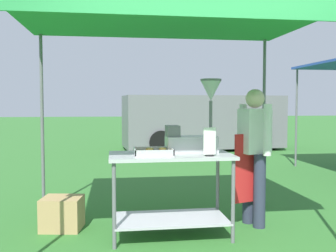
{
  "coord_description": "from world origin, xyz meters",
  "views": [
    {
      "loc": [
        -0.76,
        -2.87,
        1.44
      ],
      "look_at": [
        -0.15,
        1.39,
        1.19
      ],
      "focal_mm": 41.08,
      "sensor_mm": 36.0,
      "label": 1
    }
  ],
  "objects_px": {
    "donut_fryer": "(195,128)",
    "vendor": "(254,149)",
    "stall_canopy": "(169,22)",
    "menu_sign": "(210,144)",
    "donut_tray": "(153,153)",
    "donut_cart": "(171,178)",
    "supply_crate": "(62,213)",
    "van_grey": "(202,122)"
  },
  "relations": [
    {
      "from": "stall_canopy",
      "to": "donut_cart",
      "type": "relative_size",
      "value": 2.51
    },
    {
      "from": "stall_canopy",
      "to": "menu_sign",
      "type": "relative_size",
      "value": 11.17
    },
    {
      "from": "donut_tray",
      "to": "donut_fryer",
      "type": "xyz_separation_m",
      "value": [
        0.48,
        0.16,
        0.24
      ]
    },
    {
      "from": "donut_cart",
      "to": "donut_fryer",
      "type": "relative_size",
      "value": 1.62
    },
    {
      "from": "donut_tray",
      "to": "vendor",
      "type": "distance_m",
      "value": 1.26
    },
    {
      "from": "donut_tray",
      "to": "van_grey",
      "type": "bearing_deg",
      "value": 73.22
    },
    {
      "from": "stall_canopy",
      "to": "menu_sign",
      "type": "bearing_deg",
      "value": -41.49
    },
    {
      "from": "supply_crate",
      "to": "van_grey",
      "type": "distance_m",
      "value": 8.17
    },
    {
      "from": "donut_cart",
      "to": "supply_crate",
      "type": "distance_m",
      "value": 1.34
    },
    {
      "from": "donut_fryer",
      "to": "donut_cart",
      "type": "bearing_deg",
      "value": -161.27
    },
    {
      "from": "vendor",
      "to": "supply_crate",
      "type": "bearing_deg",
      "value": 175.87
    },
    {
      "from": "stall_canopy",
      "to": "donut_tray",
      "type": "relative_size",
      "value": 8.23
    },
    {
      "from": "stall_canopy",
      "to": "van_grey",
      "type": "bearing_deg",
      "value": 74.22
    },
    {
      "from": "menu_sign",
      "to": "van_grey",
      "type": "height_order",
      "value": "van_grey"
    },
    {
      "from": "donut_cart",
      "to": "van_grey",
      "type": "relative_size",
      "value": 0.26
    },
    {
      "from": "donut_tray",
      "to": "supply_crate",
      "type": "relative_size",
      "value": 0.81
    },
    {
      "from": "stall_canopy",
      "to": "supply_crate",
      "type": "xyz_separation_m",
      "value": [
        -1.2,
        0.3,
        -2.14
      ]
    },
    {
      "from": "donut_cart",
      "to": "stall_canopy",
      "type": "bearing_deg",
      "value": 90.0
    },
    {
      "from": "stall_canopy",
      "to": "donut_tray",
      "type": "bearing_deg",
      "value": -140.42
    },
    {
      "from": "vendor",
      "to": "supply_crate",
      "type": "xyz_separation_m",
      "value": [
        -2.22,
        0.16,
        -0.72
      ]
    },
    {
      "from": "supply_crate",
      "to": "donut_fryer",
      "type": "bearing_deg",
      "value": -11.21
    },
    {
      "from": "stall_canopy",
      "to": "menu_sign",
      "type": "distance_m",
      "value": 1.39
    },
    {
      "from": "vendor",
      "to": "supply_crate",
      "type": "relative_size",
      "value": 3.26
    },
    {
      "from": "donut_cart",
      "to": "donut_tray",
      "type": "height_order",
      "value": "donut_tray"
    },
    {
      "from": "stall_canopy",
      "to": "vendor",
      "type": "xyz_separation_m",
      "value": [
        1.03,
        0.13,
        -1.42
      ]
    },
    {
      "from": "donut_cart",
      "to": "donut_fryer",
      "type": "height_order",
      "value": "donut_fryer"
    },
    {
      "from": "menu_sign",
      "to": "vendor",
      "type": "height_order",
      "value": "vendor"
    },
    {
      "from": "donut_fryer",
      "to": "vendor",
      "type": "xyz_separation_m",
      "value": [
        0.74,
        0.13,
        -0.26
      ]
    },
    {
      "from": "supply_crate",
      "to": "van_grey",
      "type": "relative_size",
      "value": 0.1
    },
    {
      "from": "donut_fryer",
      "to": "menu_sign",
      "type": "relative_size",
      "value": 2.75
    },
    {
      "from": "vendor",
      "to": "van_grey",
      "type": "relative_size",
      "value": 0.32
    },
    {
      "from": "vendor",
      "to": "menu_sign",
      "type": "bearing_deg",
      "value": -144.69
    },
    {
      "from": "menu_sign",
      "to": "donut_tray",
      "type": "bearing_deg",
      "value": 163.51
    },
    {
      "from": "van_grey",
      "to": "donut_cart",
      "type": "bearing_deg",
      "value": -105.59
    },
    {
      "from": "donut_tray",
      "to": "van_grey",
      "type": "relative_size",
      "value": 0.08
    },
    {
      "from": "donut_fryer",
      "to": "supply_crate",
      "type": "relative_size",
      "value": 1.65
    },
    {
      "from": "donut_fryer",
      "to": "menu_sign",
      "type": "bearing_deg",
      "value": -76.05
    },
    {
      "from": "donut_fryer",
      "to": "vendor",
      "type": "distance_m",
      "value": 0.79
    },
    {
      "from": "donut_tray",
      "to": "donut_fryer",
      "type": "distance_m",
      "value": 0.57
    },
    {
      "from": "stall_canopy",
      "to": "donut_tray",
      "type": "xyz_separation_m",
      "value": [
        -0.19,
        -0.16,
        -1.4
      ]
    },
    {
      "from": "stall_canopy",
      "to": "donut_cart",
      "type": "bearing_deg",
      "value": -90.0
    },
    {
      "from": "vendor",
      "to": "supply_crate",
      "type": "distance_m",
      "value": 2.34
    }
  ]
}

